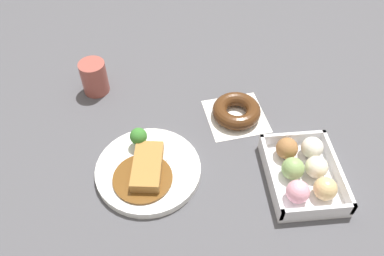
{
  "coord_description": "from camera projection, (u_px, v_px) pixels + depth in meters",
  "views": [
    {
      "loc": [
        0.58,
        -0.09,
        0.72
      ],
      "look_at": [
        -0.03,
        -0.03,
        0.03
      ],
      "focal_mm": 37.02,
      "sensor_mm": 36.0,
      "label": 1
    }
  ],
  "objects": [
    {
      "name": "coffee_mug",
      "position": [
        94.0,
        77.0,
        1.01
      ],
      "size": [
        0.07,
        0.07,
        0.09
      ],
      "primitive_type": "cylinder",
      "color": "#9E4C42",
      "rests_on": "ground_plane"
    },
    {
      "name": "chocolate_ring_donut",
      "position": [
        236.0,
        111.0,
        0.97
      ],
      "size": [
        0.16,
        0.16,
        0.04
      ],
      "color": "white",
      "rests_on": "ground_plane"
    },
    {
      "name": "donut_box",
      "position": [
        304.0,
        171.0,
        0.84
      ],
      "size": [
        0.2,
        0.15,
        0.06
      ],
      "color": "white",
      "rests_on": "ground_plane"
    },
    {
      "name": "curry_plate",
      "position": [
        148.0,
        168.0,
        0.86
      ],
      "size": [
        0.23,
        0.23,
        0.07
      ],
      "color": "white",
      "rests_on": "ground_plane"
    },
    {
      "name": "ground_plane",
      "position": [
        206.0,
        145.0,
        0.92
      ],
      "size": [
        1.6,
        1.6,
        0.0
      ],
      "primitive_type": "plane",
      "color": "#4C4C51"
    }
  ]
}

